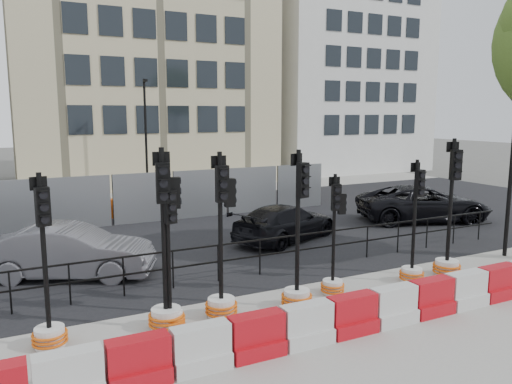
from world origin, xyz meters
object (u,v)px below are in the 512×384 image
car_c (286,223)px  traffic_signal_d (222,279)px  traffic_signal_h (448,249)px  traffic_signal_a (48,313)px

car_c → traffic_signal_d: bearing=116.0°
traffic_signal_h → car_c: bearing=128.3°
traffic_signal_a → car_c: 9.26m
traffic_signal_a → traffic_signal_d: 3.40m
traffic_signal_d → traffic_signal_h: size_ratio=0.96×
traffic_signal_d → traffic_signal_h: traffic_signal_h is taller
traffic_signal_a → traffic_signal_d: size_ratio=0.93×
traffic_signal_d → traffic_signal_h: 6.41m
traffic_signal_h → car_c: 5.57m
traffic_signal_h → traffic_signal_a: bearing=-164.1°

